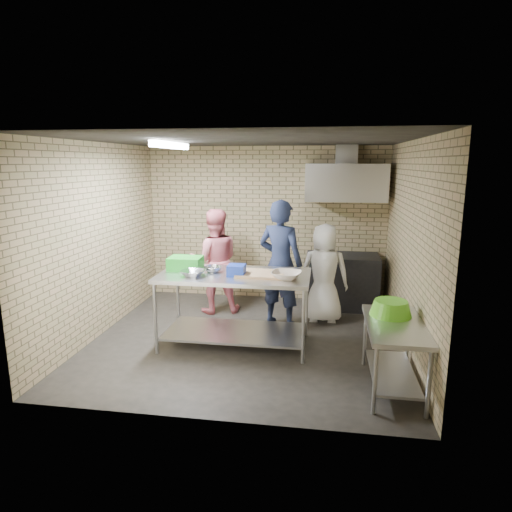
{
  "coord_description": "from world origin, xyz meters",
  "views": [
    {
      "loc": [
        1.0,
        -5.69,
        2.42
      ],
      "look_at": [
        0.1,
        0.2,
        1.15
      ],
      "focal_mm": 30.89,
      "sensor_mm": 36.0,
      "label": 1
    }
  ],
  "objects": [
    {
      "name": "floor",
      "position": [
        0.0,
        0.0,
        0.0
      ],
      "size": [
        4.2,
        4.2,
        0.0
      ],
      "primitive_type": "plane",
      "color": "black",
      "rests_on": "ground"
    },
    {
      "name": "ceiling",
      "position": [
        0.0,
        0.0,
        2.7
      ],
      "size": [
        4.2,
        4.2,
        0.0
      ],
      "primitive_type": "plane",
      "rotation": [
        3.14,
        0.0,
        0.0
      ],
      "color": "black",
      "rests_on": "ground"
    },
    {
      "name": "back_wall",
      "position": [
        0.0,
        2.0,
        1.35
      ],
      "size": [
        4.2,
        0.06,
        2.7
      ],
      "primitive_type": "cube",
      "color": "#96895D",
      "rests_on": "ground"
    },
    {
      "name": "front_wall",
      "position": [
        0.0,
        -2.0,
        1.35
      ],
      "size": [
        4.2,
        0.06,
        2.7
      ],
      "primitive_type": "cube",
      "color": "#96895D",
      "rests_on": "ground"
    },
    {
      "name": "left_wall",
      "position": [
        -2.1,
        0.0,
        1.35
      ],
      "size": [
        0.06,
        4.0,
        2.7
      ],
      "primitive_type": "cube",
      "color": "#96895D",
      "rests_on": "ground"
    },
    {
      "name": "right_wall",
      "position": [
        2.1,
        0.0,
        1.35
      ],
      "size": [
        0.06,
        4.0,
        2.7
      ],
      "primitive_type": "cube",
      "color": "#96895D",
      "rests_on": "ground"
    },
    {
      "name": "prep_table",
      "position": [
        -0.13,
        -0.19,
        0.49
      ],
      "size": [
        1.98,
        0.99,
        0.99
      ],
      "primitive_type": "cube",
      "color": "silver",
      "rests_on": "floor"
    },
    {
      "name": "side_counter",
      "position": [
        1.8,
        -1.1,
        0.38
      ],
      "size": [
        0.6,
        1.2,
        0.75
      ],
      "primitive_type": "cube",
      "color": "silver",
      "rests_on": "floor"
    },
    {
      "name": "stove",
      "position": [
        1.35,
        1.65,
        0.45
      ],
      "size": [
        1.2,
        0.7,
        0.9
      ],
      "primitive_type": "cube",
      "color": "black",
      "rests_on": "floor"
    },
    {
      "name": "range_hood",
      "position": [
        1.35,
        1.7,
        2.1
      ],
      "size": [
        1.3,
        0.6,
        0.6
      ],
      "primitive_type": "cube",
      "color": "silver",
      "rests_on": "back_wall"
    },
    {
      "name": "hood_duct",
      "position": [
        1.35,
        1.85,
        2.55
      ],
      "size": [
        0.35,
        0.3,
        0.3
      ],
      "primitive_type": "cube",
      "color": "#A5A8AD",
      "rests_on": "back_wall"
    },
    {
      "name": "wall_shelf",
      "position": [
        1.65,
        1.89,
        1.92
      ],
      "size": [
        0.8,
        0.2,
        0.04
      ],
      "primitive_type": "cube",
      "color": "#3F2B19",
      "rests_on": "back_wall"
    },
    {
      "name": "fluorescent_fixture",
      "position": [
        -1.0,
        0.0,
        2.64
      ],
      "size": [
        0.1,
        1.25,
        0.08
      ],
      "primitive_type": "cube",
      "color": "white",
      "rests_on": "ceiling"
    },
    {
      "name": "green_crate",
      "position": [
        -0.83,
        -0.07,
        1.08
      ],
      "size": [
        0.44,
        0.33,
        0.18
      ],
      "primitive_type": "cube",
      "color": "green",
      "rests_on": "prep_table"
    },
    {
      "name": "blue_tub",
      "position": [
        -0.08,
        -0.29,
        1.06
      ],
      "size": [
        0.22,
        0.22,
        0.14
      ],
      "primitive_type": "cube",
      "color": "#1633A9",
      "rests_on": "prep_table"
    },
    {
      "name": "cutting_board",
      "position": [
        0.22,
        -0.21,
        1.0
      ],
      "size": [
        0.6,
        0.46,
        0.03
      ],
      "primitive_type": "cube",
      "color": "tan",
      "rests_on": "prep_table"
    },
    {
      "name": "mixing_bowl_a",
      "position": [
        -0.63,
        -0.39,
        1.03
      ],
      "size": [
        0.35,
        0.35,
        0.08
      ],
      "primitive_type": "imported",
      "rotation": [
        0.0,
        0.0,
        -0.15
      ],
      "color": "#B5B7BC",
      "rests_on": "prep_table"
    },
    {
      "name": "mixing_bowl_b",
      "position": [
        -0.43,
        -0.14,
        1.03
      ],
      "size": [
        0.27,
        0.27,
        0.07
      ],
      "primitive_type": "imported",
      "rotation": [
        0.0,
        0.0,
        -0.15
      ],
      "color": "#AEB1B5",
      "rests_on": "prep_table"
    },
    {
      "name": "ceramic_bowl",
      "position": [
        0.57,
        -0.34,
        1.03
      ],
      "size": [
        0.43,
        0.43,
        0.09
      ],
      "primitive_type": "imported",
      "rotation": [
        0.0,
        0.0,
        -0.15
      ],
      "color": "#BFAE99",
      "rests_on": "prep_table"
    },
    {
      "name": "green_basin",
      "position": [
        1.78,
        -0.85,
        0.83
      ],
      "size": [
        0.46,
        0.46,
        0.17
      ],
      "primitive_type": null,
      "color": "#59C626",
      "rests_on": "side_counter"
    },
    {
      "name": "bottle_green",
      "position": [
        1.8,
        1.89,
        2.02
      ],
      "size": [
        0.06,
        0.06,
        0.15
      ],
      "primitive_type": "cylinder",
      "color": "green",
      "rests_on": "wall_shelf"
    },
    {
      "name": "man_navy",
      "position": [
        0.4,
        0.65,
        0.95
      ],
      "size": [
        0.81,
        0.66,
        1.9
      ],
      "primitive_type": "imported",
      "rotation": [
        0.0,
        0.0,
        2.8
      ],
      "color": "black",
      "rests_on": "floor"
    },
    {
      "name": "woman_pink",
      "position": [
        -0.72,
        1.09,
        0.85
      ],
      "size": [
        0.98,
        0.85,
        1.7
      ],
      "primitive_type": "imported",
      "rotation": [
        0.0,
        0.0,
        3.43
      ],
      "color": "pink",
      "rests_on": "floor"
    },
    {
      "name": "woman_white",
      "position": [
        1.04,
        0.91,
        0.76
      ],
      "size": [
        0.75,
        0.49,
        1.53
      ],
      "primitive_type": "imported",
      "rotation": [
        0.0,
        0.0,
        3.15
      ],
      "color": "white",
      "rests_on": "floor"
    }
  ]
}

